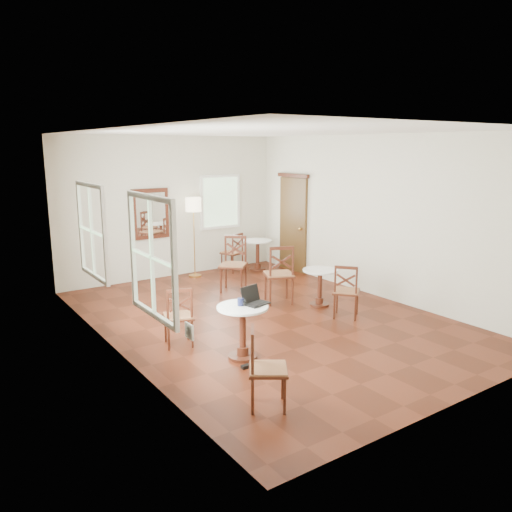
{
  "coord_description": "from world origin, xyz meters",
  "views": [
    {
      "loc": [
        -4.67,
        -6.49,
        2.77
      ],
      "look_at": [
        0.0,
        0.3,
        1.0
      ],
      "focal_mm": 35.77,
      "sensor_mm": 36.0,
      "label": 1
    }
  ],
  "objects_px": {
    "chair_near_a": "(178,316)",
    "navy_mug": "(241,302)",
    "chair_mid_b": "(346,291)",
    "power_adapter": "(246,367)",
    "mouse": "(256,306)",
    "chair_near_b": "(266,368)",
    "cafe_table_mid": "(320,283)",
    "chair_mid_a": "(279,274)",
    "chair_back_b": "(234,264)",
    "cafe_table_back": "(258,251)",
    "laptop": "(254,299)",
    "cafe_table_near": "(243,326)",
    "water_glass": "(244,303)",
    "floor_lamp": "(193,210)",
    "chair_back_a": "(233,252)"
  },
  "relations": [
    {
      "from": "chair_near_a",
      "to": "navy_mug",
      "type": "distance_m",
      "value": 1.03
    },
    {
      "from": "chair_mid_b",
      "to": "power_adapter",
      "type": "relative_size",
      "value": 8.05
    },
    {
      "from": "chair_near_a",
      "to": "mouse",
      "type": "relative_size",
      "value": 7.92
    },
    {
      "from": "chair_near_b",
      "to": "cafe_table_mid",
      "type": "bearing_deg",
      "value": -16.4
    },
    {
      "from": "chair_near_a",
      "to": "mouse",
      "type": "height_order",
      "value": "chair_near_a"
    },
    {
      "from": "chair_mid_a",
      "to": "chair_back_b",
      "type": "height_order",
      "value": "chair_mid_a"
    },
    {
      "from": "cafe_table_back",
      "to": "chair_back_b",
      "type": "height_order",
      "value": "chair_back_b"
    },
    {
      "from": "cafe_table_back",
      "to": "chair_mid_b",
      "type": "distance_m",
      "value": 3.65
    },
    {
      "from": "chair_mid_a",
      "to": "mouse",
      "type": "relative_size",
      "value": 9.73
    },
    {
      "from": "chair_near_a",
      "to": "laptop",
      "type": "xyz_separation_m",
      "value": [
        0.7,
        -0.87,
        0.34
      ]
    },
    {
      "from": "cafe_table_near",
      "to": "navy_mug",
      "type": "height_order",
      "value": "navy_mug"
    },
    {
      "from": "chair_back_b",
      "to": "cafe_table_back",
      "type": "bearing_deg",
      "value": 85.63
    },
    {
      "from": "cafe_table_back",
      "to": "laptop",
      "type": "xyz_separation_m",
      "value": [
        -2.83,
        -3.99,
        0.35
      ]
    },
    {
      "from": "chair_near_b",
      "to": "water_glass",
      "type": "distance_m",
      "value": 1.38
    },
    {
      "from": "laptop",
      "to": "mouse",
      "type": "distance_m",
      "value": 0.19
    },
    {
      "from": "chair_mid_a",
      "to": "mouse",
      "type": "height_order",
      "value": "chair_mid_a"
    },
    {
      "from": "floor_lamp",
      "to": "mouse",
      "type": "relative_size",
      "value": 15.61
    },
    {
      "from": "chair_near_a",
      "to": "chair_near_b",
      "type": "bearing_deg",
      "value": 106.94
    },
    {
      "from": "cafe_table_near",
      "to": "chair_near_a",
      "type": "distance_m",
      "value": 1.01
    },
    {
      "from": "chair_near_b",
      "to": "chair_mid_b",
      "type": "height_order",
      "value": "chair_mid_b"
    },
    {
      "from": "laptop",
      "to": "cafe_table_mid",
      "type": "bearing_deg",
      "value": 14.93
    },
    {
      "from": "water_glass",
      "to": "chair_back_b",
      "type": "bearing_deg",
      "value": 60.3
    },
    {
      "from": "cafe_table_back",
      "to": "chair_back_b",
      "type": "distance_m",
      "value": 1.81
    },
    {
      "from": "chair_near_b",
      "to": "chair_mid_a",
      "type": "bearing_deg",
      "value": -5.32
    },
    {
      "from": "floor_lamp",
      "to": "power_adapter",
      "type": "distance_m",
      "value": 5.08
    },
    {
      "from": "cafe_table_near",
      "to": "chair_near_b",
      "type": "distance_m",
      "value": 1.35
    },
    {
      "from": "cafe_table_near",
      "to": "chair_back_a",
      "type": "bearing_deg",
      "value": 59.53
    },
    {
      "from": "cafe_table_mid",
      "to": "chair_near_b",
      "type": "bearing_deg",
      "value": -140.33
    },
    {
      "from": "cafe_table_back",
      "to": "floor_lamp",
      "type": "height_order",
      "value": "floor_lamp"
    },
    {
      "from": "chair_back_a",
      "to": "water_glass",
      "type": "xyz_separation_m",
      "value": [
        -2.44,
        -4.19,
        0.33
      ]
    },
    {
      "from": "cafe_table_near",
      "to": "chair_back_b",
      "type": "xyz_separation_m",
      "value": [
        1.64,
        2.83,
        0.09
      ]
    },
    {
      "from": "navy_mug",
      "to": "power_adapter",
      "type": "xyz_separation_m",
      "value": [
        -0.15,
        -0.34,
        -0.75
      ]
    },
    {
      "from": "chair_mid_a",
      "to": "chair_mid_b",
      "type": "height_order",
      "value": "chair_mid_a"
    },
    {
      "from": "chair_near_b",
      "to": "power_adapter",
      "type": "relative_size",
      "value": 7.98
    },
    {
      "from": "power_adapter",
      "to": "chair_near_b",
      "type": "bearing_deg",
      "value": -110.82
    },
    {
      "from": "chair_near_b",
      "to": "cafe_table_back",
      "type": "bearing_deg",
      "value": 0.02
    },
    {
      "from": "cafe_table_mid",
      "to": "laptop",
      "type": "distance_m",
      "value": 2.51
    },
    {
      "from": "chair_mid_a",
      "to": "navy_mug",
      "type": "relative_size",
      "value": 8.36
    },
    {
      "from": "cafe_table_near",
      "to": "chair_near_b",
      "type": "bearing_deg",
      "value": -112.39
    },
    {
      "from": "cafe_table_back",
      "to": "chair_mid_a",
      "type": "relative_size",
      "value": 0.64
    },
    {
      "from": "chair_back_a",
      "to": "water_glass",
      "type": "distance_m",
      "value": 4.86
    },
    {
      "from": "laptop",
      "to": "mouse",
      "type": "relative_size",
      "value": 3.38
    },
    {
      "from": "cafe_table_back",
      "to": "water_glass",
      "type": "bearing_deg",
      "value": -126.79
    },
    {
      "from": "cafe_table_near",
      "to": "chair_mid_b",
      "type": "distance_m",
      "value": 2.34
    },
    {
      "from": "mouse",
      "to": "navy_mug",
      "type": "bearing_deg",
      "value": 98.07
    },
    {
      "from": "cafe_table_back",
      "to": "chair_back_a",
      "type": "height_order",
      "value": "chair_back_a"
    },
    {
      "from": "cafe_table_near",
      "to": "cafe_table_mid",
      "type": "xyz_separation_m",
      "value": [
        2.39,
        1.16,
        -0.04
      ]
    },
    {
      "from": "chair_mid_a",
      "to": "cafe_table_near",
      "type": "bearing_deg",
      "value": 65.16
    },
    {
      "from": "chair_mid_a",
      "to": "mouse",
      "type": "xyz_separation_m",
      "value": [
        -1.78,
        -1.85,
        0.21
      ]
    },
    {
      "from": "chair_back_a",
      "to": "power_adapter",
      "type": "xyz_separation_m",
      "value": [
        -2.61,
        -4.48,
        -0.42
      ]
    }
  ]
}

